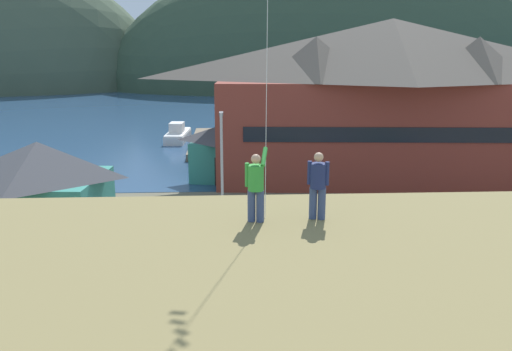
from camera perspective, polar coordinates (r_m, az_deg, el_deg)
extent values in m
plane|color=#66604C|center=(22.24, -1.78, -14.67)|extent=(600.00, 600.00, 0.00)
cube|color=gray|center=(26.71, -1.98, -9.38)|extent=(40.00, 20.00, 0.10)
cube|color=navy|center=(80.19, -2.60, 6.56)|extent=(360.00, 84.00, 0.03)
ellipsoid|color=#334733|center=(133.30, 9.27, 9.46)|extent=(115.90, 49.06, 63.94)
cube|color=brown|center=(43.89, 14.12, 4.97)|extent=(27.70, 12.21, 7.99)
cube|color=black|center=(38.83, 15.82, 4.29)|extent=(22.94, 1.68, 1.10)
pyramid|color=#60564C|center=(43.37, 14.64, 13.24)|extent=(29.39, 13.35, 4.66)
pyramid|color=#60564C|center=(40.62, 6.59, 12.60)|extent=(6.07, 6.07, 3.26)
pyramid|color=#60564C|center=(43.46, 23.12, 11.68)|extent=(6.07, 6.07, 3.26)
cube|color=#338475|center=(30.48, -22.23, -3.68)|extent=(6.65, 5.94, 3.84)
pyramid|color=#47474C|center=(29.77, -22.74, 1.61)|extent=(7.19, 6.52, 1.92)
cube|color=black|center=(28.29, -24.32, -6.50)|extent=(1.10, 0.14, 2.69)
cube|color=#338475|center=(42.06, -3.24, 1.67)|extent=(5.94, 4.89, 3.20)
pyramid|color=#47474C|center=(41.62, -3.28, 4.76)|extent=(6.43, 5.36, 1.39)
cube|color=black|center=(40.24, -3.77, 0.38)|extent=(1.09, 0.26, 2.24)
cube|color=#70604C|center=(56.50, -5.42, 3.59)|extent=(3.20, 15.69, 0.70)
cube|color=silver|center=(59.94, -8.54, 4.21)|extent=(2.56, 6.76, 0.90)
cube|color=white|center=(59.85, -8.56, 4.71)|extent=(2.49, 6.56, 0.16)
cube|color=silver|center=(59.27, -8.66, 5.23)|extent=(1.62, 2.09, 1.10)
cube|color=#236633|center=(28.00, 4.23, -6.56)|extent=(4.33, 2.12, 0.80)
cube|color=#1E562B|center=(27.72, 3.95, -5.13)|extent=(2.22, 1.76, 0.70)
cube|color=black|center=(27.73, 3.95, -5.20)|extent=(2.26, 1.79, 0.32)
cylinder|color=black|center=(27.61, 7.39, -7.85)|extent=(0.66, 0.27, 0.64)
cylinder|color=black|center=(29.27, 6.49, -6.51)|extent=(0.66, 0.27, 0.64)
cylinder|color=black|center=(27.08, 1.73, -8.18)|extent=(0.66, 0.27, 0.64)
cylinder|color=black|center=(28.77, 1.16, -6.80)|extent=(0.66, 0.27, 0.64)
cube|color=slate|center=(24.41, 18.23, -10.52)|extent=(4.25, 1.91, 0.80)
cube|color=#5B5B5F|center=(24.07, 18.03, -8.92)|extent=(2.14, 1.66, 0.70)
cube|color=black|center=(24.08, 18.03, -9.00)|extent=(2.19, 1.69, 0.32)
cylinder|color=black|center=(24.30, 21.98, -12.03)|extent=(0.65, 0.24, 0.64)
cylinder|color=black|center=(25.82, 20.40, -10.29)|extent=(0.65, 0.24, 0.64)
cylinder|color=black|center=(23.38, 15.67, -12.55)|extent=(0.65, 0.24, 0.64)
cylinder|color=black|center=(24.96, 14.46, -10.68)|extent=(0.65, 0.24, 0.64)
cube|color=navy|center=(32.43, 24.35, -4.90)|extent=(4.21, 1.82, 0.80)
cube|color=navy|center=(32.27, 24.72, -3.63)|extent=(2.11, 1.61, 0.70)
cube|color=black|center=(32.28, 24.72, -3.69)|extent=(2.15, 1.64, 0.32)
cylinder|color=black|center=(32.75, 21.43, -5.16)|extent=(0.64, 0.22, 0.64)
cylinder|color=black|center=(31.19, 22.77, -6.26)|extent=(0.64, 0.22, 0.64)
cylinder|color=black|center=(33.94, 25.66, -4.93)|extent=(0.64, 0.22, 0.64)
cube|color=black|center=(23.04, -3.19, -11.31)|extent=(4.20, 1.81, 0.80)
cube|color=black|center=(22.73, -3.60, -9.61)|extent=(2.10, 1.60, 0.70)
cube|color=black|center=(22.74, -3.59, -9.69)|extent=(2.14, 1.64, 0.32)
cylinder|color=black|center=(22.42, 0.40, -13.19)|extent=(0.64, 0.22, 0.64)
cylinder|color=black|center=(24.06, 0.16, -11.18)|extent=(0.64, 0.22, 0.64)
cylinder|color=black|center=(22.45, -6.77, -13.26)|extent=(0.64, 0.22, 0.64)
cylinder|color=black|center=(24.09, -6.47, -11.24)|extent=(0.64, 0.22, 0.64)
cylinder|color=black|center=(25.67, 24.85, -10.89)|extent=(0.66, 0.27, 0.64)
cube|color=black|center=(23.02, -15.63, -11.88)|extent=(4.32, 2.09, 0.80)
cube|color=black|center=(22.75, -16.12, -10.16)|extent=(2.21, 1.74, 0.70)
cube|color=black|center=(22.76, -16.12, -10.24)|extent=(2.25, 1.78, 0.32)
cylinder|color=black|center=(22.06, -12.75, -14.06)|extent=(0.65, 0.26, 0.64)
cylinder|color=black|center=(23.65, -11.68, -11.98)|extent=(0.65, 0.26, 0.64)
cylinder|color=black|center=(22.85, -19.60, -13.53)|extent=(0.65, 0.26, 0.64)
cylinder|color=black|center=(24.38, -18.08, -11.58)|extent=(0.65, 0.26, 0.64)
cylinder|color=#ADADB2|center=(30.84, -3.75, 0.61)|extent=(0.16, 0.16, 6.78)
cube|color=#4C4C51|center=(30.58, -3.84, 6.77)|extent=(0.24, 0.70, 0.20)
cylinder|color=#384770|center=(13.12, -0.49, -3.32)|extent=(0.20, 0.20, 0.82)
cylinder|color=#384770|center=(13.09, 0.46, -3.37)|extent=(0.20, 0.20, 0.82)
cylinder|color=green|center=(12.90, -0.02, -0.26)|extent=(0.40, 0.40, 0.64)
sphere|color=tan|center=(12.79, -0.02, 1.83)|extent=(0.24, 0.24, 0.24)
cylinder|color=green|center=(12.94, 0.89, 2.06)|extent=(0.22, 0.57, 0.43)
cylinder|color=green|center=(12.92, -0.98, 0.08)|extent=(0.11, 0.11, 0.60)
cylinder|color=#384770|center=(13.41, 6.26, -3.03)|extent=(0.20, 0.20, 0.82)
cylinder|color=#384770|center=(13.39, 7.20, -3.08)|extent=(0.20, 0.20, 0.82)
cylinder|color=navy|center=(13.20, 6.82, -0.03)|extent=(0.40, 0.40, 0.64)
sphere|color=tan|center=(13.09, 6.88, 2.01)|extent=(0.24, 0.24, 0.24)
cylinder|color=navy|center=(13.20, 5.88, 0.32)|extent=(0.11, 0.11, 0.60)
cylinder|color=navy|center=(13.16, 7.78, 0.22)|extent=(0.11, 0.11, 0.60)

